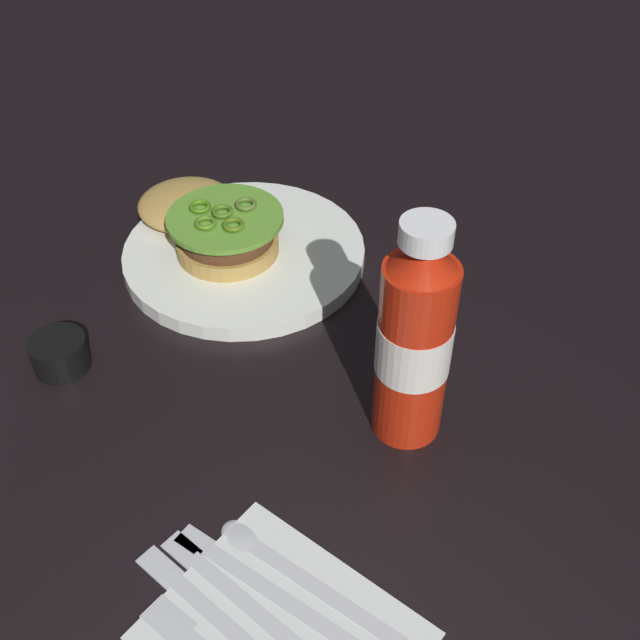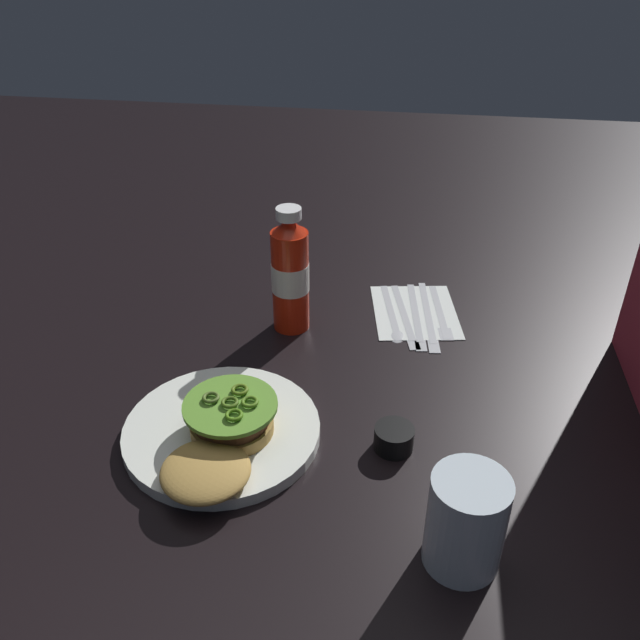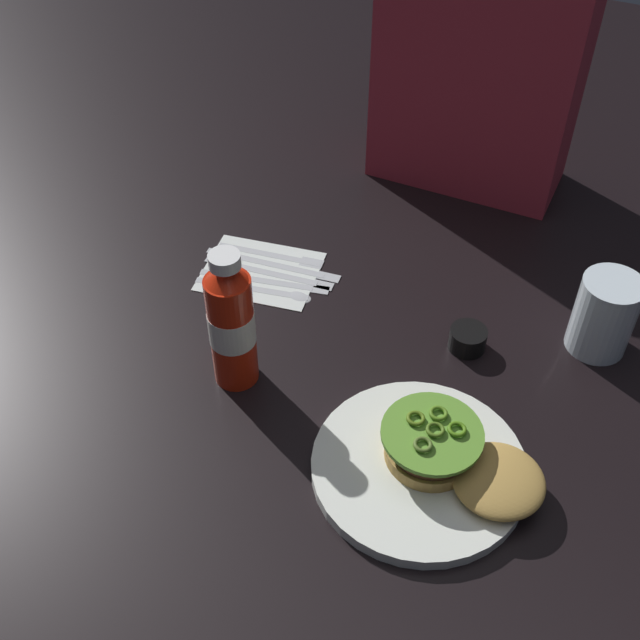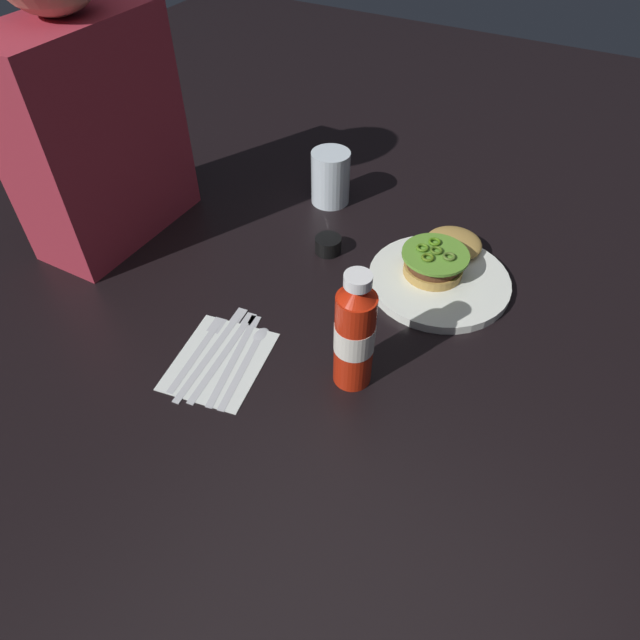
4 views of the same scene
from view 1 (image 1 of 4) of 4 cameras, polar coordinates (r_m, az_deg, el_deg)
The scene contains 10 objects.
ground_plane at distance 0.78m, azimuth -3.61°, elevation 0.00°, with size 3.00×3.00×0.00m, color black.
dinner_plate at distance 0.85m, azimuth -5.57°, elevation 4.89°, with size 0.26×0.26×0.02m, color white.
burger_sandwich at distance 0.86m, azimuth -8.01°, elevation 7.16°, with size 0.20×0.13×0.05m.
ketchup_bottle at distance 0.62m, azimuth 6.75°, elevation -1.71°, with size 0.06×0.06×0.21m.
condiment_cup at distance 0.76m, azimuth -18.58°, elevation -2.35°, with size 0.05×0.05×0.03m, color black.
napkin at distance 0.58m, azimuth -2.71°, elevation -22.13°, with size 0.18×0.14×0.00m, color silver.
spoon_utensil at distance 0.60m, azimuth -2.28°, elevation -17.69°, with size 0.18×0.05×0.00m.
table_knife at distance 0.59m, azimuth -3.48°, elevation -19.23°, with size 0.20×0.06×0.00m.
butter_knife at distance 0.59m, azimuth -4.77°, elevation -20.42°, with size 0.21×0.04×0.00m.
steak_knife at distance 0.58m, azimuth -6.31°, elevation -21.79°, with size 0.22×0.04×0.00m.
Camera 1 is at (-0.46, 0.36, 0.52)m, focal length 43.58 mm.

